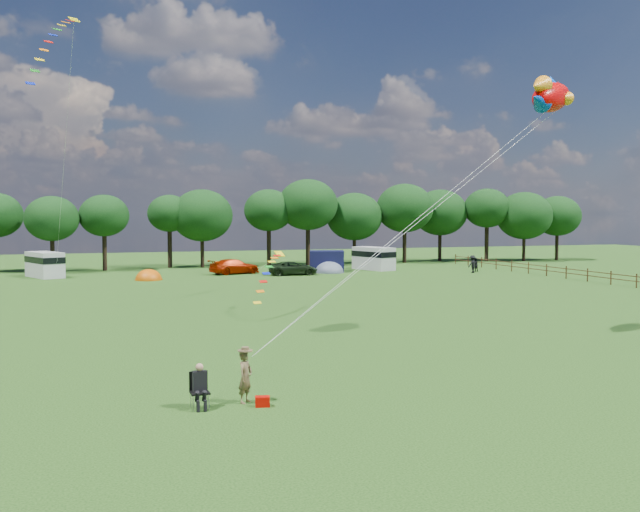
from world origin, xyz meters
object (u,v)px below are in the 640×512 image
object	(u,v)px
campervan_b	(45,264)
tent_greyblue	(329,272)
fish_kite	(549,96)
camp_chair	(199,381)
car_d	(293,268)
tent_orange	(149,280)
walker_a	(475,265)
kite_flyer	(245,377)
walker_b	(473,264)
car_c	(235,267)
campervan_d	(374,258)

from	to	relation	value
campervan_b	tent_greyblue	distance (m)	28.15
fish_kite	camp_chair	bearing A→B (deg)	169.86
car_d	tent_greyblue	xyz separation A→B (m)	(4.37, 1.55, -0.66)
camp_chair	fish_kite	xyz separation A→B (m)	(18.34, 7.51, 11.01)
tent_orange	camp_chair	xyz separation A→B (m)	(-2.44, -45.28, 0.84)
tent_greyblue	fish_kite	size ratio (longest dim) A/B	0.84
campervan_b	walker_a	bearing A→B (deg)	-122.47
campervan_b	kite_flyer	size ratio (longest dim) A/B	3.21
kite_flyer	car_d	bearing A→B (deg)	25.27
walker_a	walker_b	distance (m)	1.84
car_c	camp_chair	xyz separation A→B (m)	(-11.37, -49.23, 0.10)
campervan_b	walker_b	distance (m)	42.82
tent_greyblue	walker_b	size ratio (longest dim) A/B	1.85
car_c	walker_b	world-z (taller)	walker_b
campervan_d	kite_flyer	bearing A→B (deg)	135.32
kite_flyer	walker_b	size ratio (longest dim) A/B	0.92
car_d	kite_flyer	size ratio (longest dim) A/B	2.95
camp_chair	walker_a	bearing A→B (deg)	48.96
tent_orange	campervan_b	bearing A→B (deg)	147.13
fish_kite	walker_a	size ratio (longest dim) A/B	2.80
walker_a	car_d	bearing A→B (deg)	-17.83
car_d	campervan_b	distance (m)	24.09
car_c	tent_greyblue	distance (m)	9.85
tent_greyblue	walker_a	size ratio (longest dim) A/B	2.35
walker_a	camp_chair	bearing A→B (deg)	38.63
car_d	walker_a	size ratio (longest dim) A/B	3.43
kite_flyer	fish_kite	world-z (taller)	fish_kite
car_d	campervan_b	xyz separation A→B (m)	(-23.52, 5.15, 0.64)
campervan_d	walker_a	xyz separation A→B (m)	(9.32, -5.70, -0.61)
walker_a	campervan_b	bearing A→B (deg)	-21.37
car_c	walker_a	bearing A→B (deg)	-118.52
car_c	car_d	size ratio (longest dim) A/B	1.02
kite_flyer	walker_a	world-z (taller)	kite_flyer
campervan_d	campervan_b	bearing A→B (deg)	69.97
car_c	walker_b	xyz separation A→B (m)	(23.75, -6.54, 0.16)
car_c	camp_chair	distance (m)	50.53
camp_chair	walker_b	size ratio (longest dim) A/B	0.78
tent_greyblue	walker_a	distance (m)	15.65
camp_chair	walker_a	world-z (taller)	walker_a
kite_flyer	camp_chair	bearing A→B (deg)	140.17
fish_kite	walker_b	bearing A→B (deg)	32.07
campervan_b	car_c	bearing A→B (deg)	-119.41
camp_chair	kite_flyer	bearing A→B (deg)	5.03
tent_orange	kite_flyer	bearing A→B (deg)	-91.17
car_c	car_d	xyz separation A→B (m)	(5.33, -3.11, -0.08)
walker_b	kite_flyer	bearing A→B (deg)	30.15
walker_a	walker_b	xyz separation A→B (m)	(-1.16, -1.41, 0.19)
campervan_b	tent_orange	bearing A→B (deg)	-145.89
tent_orange	walker_a	size ratio (longest dim) A/B	1.90
kite_flyer	camp_chair	xyz separation A→B (m)	(-1.52, -0.18, 0.02)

